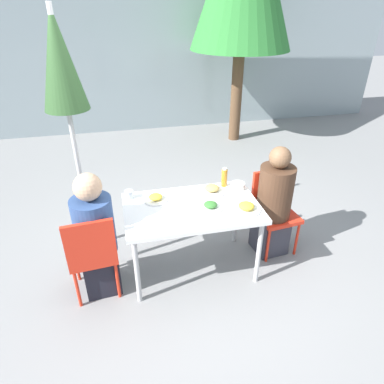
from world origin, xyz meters
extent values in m
plane|color=gray|center=(0.00, 0.00, 0.00)|extent=(24.00, 24.00, 0.00)
cube|color=#89999E|center=(0.00, 4.38, 1.50)|extent=(10.00, 0.20, 3.00)
cube|color=white|center=(0.00, 0.00, 0.70)|extent=(1.23, 0.76, 0.04)
cylinder|color=#B7B7B7|center=(-0.55, -0.32, 0.34)|extent=(0.04, 0.04, 0.68)
cylinder|color=#B7B7B7|center=(0.55, -0.32, 0.34)|extent=(0.04, 0.04, 0.68)
cylinder|color=#B7B7B7|center=(-0.55, 0.32, 0.34)|extent=(0.04, 0.04, 0.68)
cylinder|color=#B7B7B7|center=(0.55, 0.32, 0.34)|extent=(0.04, 0.04, 0.68)
cube|color=red|center=(-0.91, -0.08, 0.42)|extent=(0.44, 0.44, 0.04)
cube|color=red|center=(-0.90, -0.27, 0.65)|extent=(0.40, 0.07, 0.42)
cylinder|color=red|center=(-1.10, 0.07, 0.20)|extent=(0.03, 0.03, 0.40)
cylinder|color=red|center=(-0.76, 0.10, 0.20)|extent=(0.03, 0.03, 0.40)
cylinder|color=red|center=(-1.07, -0.27, 0.20)|extent=(0.03, 0.03, 0.40)
cylinder|color=red|center=(-0.73, -0.24, 0.20)|extent=(0.03, 0.03, 0.40)
cube|color=black|center=(-0.86, -0.08, 0.22)|extent=(0.33, 0.33, 0.44)
cylinder|color=navy|center=(-0.86, -0.08, 0.70)|extent=(0.34, 0.34, 0.52)
sphere|color=tan|center=(-0.86, -0.08, 1.07)|extent=(0.23, 0.23, 0.23)
cube|color=red|center=(0.91, 0.11, 0.42)|extent=(0.44, 0.44, 0.04)
cube|color=red|center=(0.89, 0.29, 0.65)|extent=(0.40, 0.08, 0.42)
cylinder|color=red|center=(1.10, -0.04, 0.20)|extent=(0.03, 0.03, 0.40)
cylinder|color=red|center=(0.76, -0.08, 0.20)|extent=(0.03, 0.03, 0.40)
cylinder|color=red|center=(1.06, 0.30, 0.20)|extent=(0.03, 0.03, 0.40)
cylinder|color=red|center=(0.72, 0.26, 0.20)|extent=(0.03, 0.03, 0.40)
cube|color=#383842|center=(0.86, 0.10, 0.22)|extent=(0.34, 0.34, 0.44)
cylinder|color=#472D1E|center=(0.86, 0.10, 0.71)|extent=(0.34, 0.34, 0.54)
sphere|color=brown|center=(0.86, 0.10, 1.08)|extent=(0.21, 0.21, 0.21)
cylinder|color=#333333|center=(-0.99, 0.59, 0.03)|extent=(0.36, 0.36, 0.05)
cylinder|color=#BCBCBC|center=(-0.99, 0.59, 1.17)|extent=(0.04, 0.04, 2.35)
cone|color=#2D5128|center=(-0.99, 0.59, 1.93)|extent=(0.39, 0.39, 0.84)
cylinder|color=white|center=(0.25, 0.22, 0.73)|extent=(0.26, 0.26, 0.01)
ellipsoid|color=tan|center=(0.25, 0.22, 0.77)|extent=(0.14, 0.14, 0.06)
cylinder|color=white|center=(0.15, -0.07, 0.73)|extent=(0.22, 0.22, 0.01)
ellipsoid|color=#33702D|center=(0.15, -0.07, 0.76)|extent=(0.12, 0.12, 0.05)
cylinder|color=white|center=(0.46, -0.16, 0.73)|extent=(0.26, 0.26, 0.01)
ellipsoid|color=gold|center=(0.46, -0.16, 0.77)|extent=(0.14, 0.14, 0.06)
cylinder|color=white|center=(-0.31, 0.18, 0.73)|extent=(0.23, 0.23, 0.01)
ellipsoid|color=gold|center=(-0.31, 0.18, 0.76)|extent=(0.12, 0.12, 0.05)
cylinder|color=#B7751E|center=(0.40, 0.31, 0.81)|extent=(0.06, 0.06, 0.18)
cylinder|color=white|center=(0.40, 0.31, 0.91)|extent=(0.04, 0.04, 0.02)
cylinder|color=silver|center=(-0.55, 0.27, 0.76)|extent=(0.08, 0.08, 0.08)
cylinder|color=white|center=(0.51, 0.23, 0.75)|extent=(0.14, 0.14, 0.06)
cylinder|color=brown|center=(1.58, 3.34, 0.80)|extent=(0.20, 0.20, 1.60)
camera|label=1|loc=(-0.58, -2.56, 2.37)|focal=32.00mm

